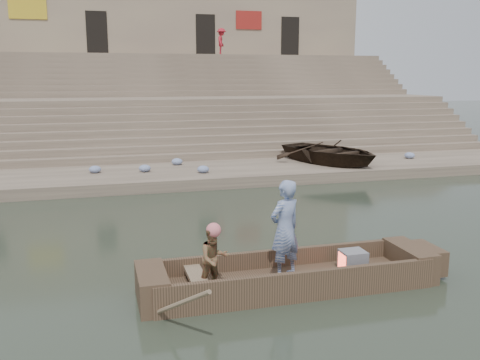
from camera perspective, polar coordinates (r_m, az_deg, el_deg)
name	(u,v)px	position (r m, az deg, el deg)	size (l,w,h in m)	color
ground	(206,247)	(12.30, -3.75, -7.31)	(120.00, 120.00, 0.00)	#262F23
lower_landing	(163,176)	(19.91, -8.40, 0.42)	(32.00, 4.00, 0.40)	gray
mid_landing	(144,126)	(27.14, -10.42, 5.80)	(32.00, 3.00, 2.80)	gray
upper_landing	(133,97)	(34.03, -11.55, 8.86)	(32.00, 3.00, 5.20)	gray
ghat_steps	(141,116)	(28.79, -10.75, 6.89)	(32.00, 11.00, 5.20)	gray
building_wall	(127,51)	(38.03, -12.16, 13.60)	(32.00, 5.07, 11.20)	tan
main_rowboat	(289,283)	(10.03, 5.38, -11.08)	(5.00, 1.30, 0.22)	brown
rowboat_trim	(300,272)	(10.02, 6.56, -9.92)	(6.04, 2.63, 1.82)	brown
standing_man	(285,229)	(9.72, 4.91, -5.34)	(0.67, 0.44, 1.85)	navy
rowing_man	(214,259)	(9.21, -2.86, -8.55)	(0.56, 0.44, 1.15)	#246D38
television	(352,261)	(10.42, 12.12, -8.59)	(0.46, 0.42, 0.40)	slate
beached_rowboat	(330,152)	(21.65, 9.80, 3.04)	(3.22, 4.51, 0.93)	#2D2116
pedestrian	(222,42)	(34.00, -2.02, 14.83)	(1.05, 0.60, 1.63)	#B71E2C
cloth_bundles	(212,164)	(20.35, -3.07, 1.71)	(13.56, 2.43, 0.26)	#3F5999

